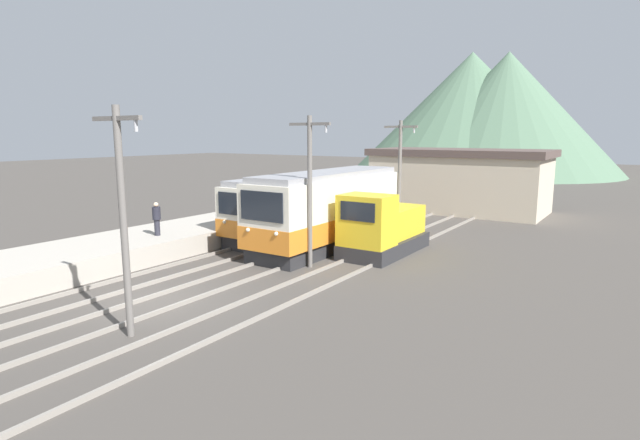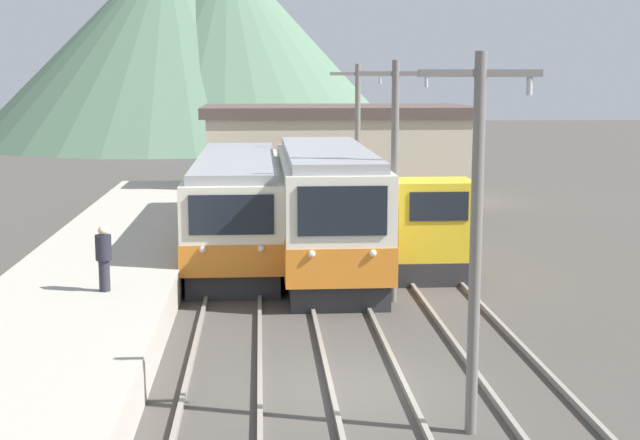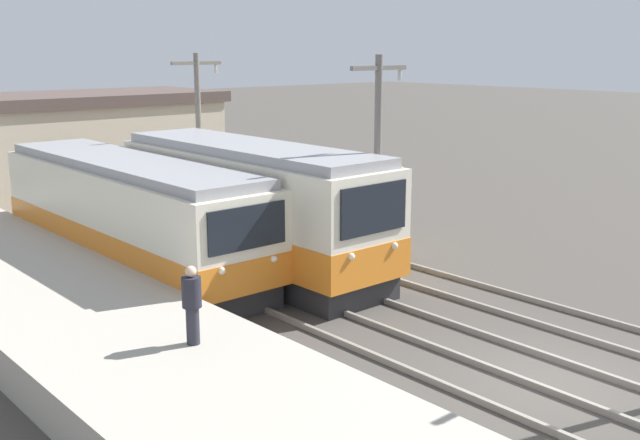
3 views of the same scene
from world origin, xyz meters
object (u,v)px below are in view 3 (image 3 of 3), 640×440
Objects in this scene: shunting_locomotive at (324,215)px; person_on_platform at (192,302)px; catenary_mast_mid at (378,163)px; catenary_mast_far at (199,135)px; commuter_train_center at (250,212)px; commuter_train_left at (130,219)px.

shunting_locomotive is 3.47× the size of person_on_platform.
catenary_mast_mid is at bearing -111.13° from shunting_locomotive.
catenary_mast_far is at bearing 106.37° from shunting_locomotive.
shunting_locomotive is 10.64m from person_on_platform.
person_on_platform is at bearing -145.50° from shunting_locomotive.
commuter_train_center is 1.64× the size of catenary_mast_far.
person_on_platform is (-5.75, -5.98, 0.02)m from commuter_train_center.
commuter_train_center is 6.65× the size of person_on_platform.
person_on_platform is at bearing -109.75° from commuter_train_left.
catenary_mast_far reaches higher than person_on_platform.
person_on_platform is (-8.75, -6.02, 0.58)m from shunting_locomotive.
commuter_train_left is 5.52m from catenary_mast_far.
shunting_locomotive is 0.86× the size of catenary_mast_far.
catenary_mast_far is at bearing 90.00° from catenary_mast_mid.
commuter_train_left is at bearing 141.22° from commuter_train_center.
commuter_train_left is 7.69m from catenary_mast_mid.
commuter_train_center reaches higher than shunting_locomotive.
catenary_mast_mid is at bearing -90.00° from catenary_mast_far.
catenary_mast_mid reaches higher than shunting_locomotive.
commuter_train_left is 2.20× the size of shunting_locomotive.
commuter_train_left is at bearing 125.35° from catenary_mast_mid.
catenary_mast_far is at bearing 33.62° from commuter_train_left.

